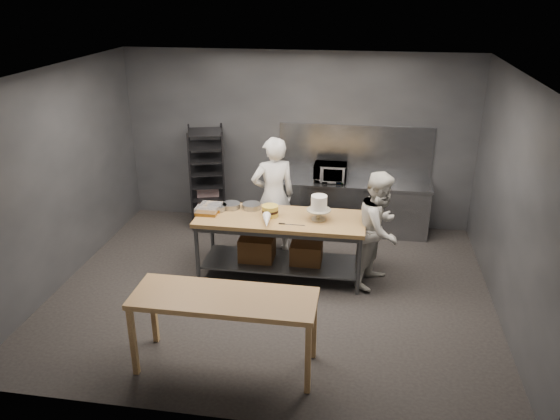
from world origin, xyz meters
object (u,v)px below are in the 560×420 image
at_px(chef_right, 379,229).
at_px(layer_cake, 270,211).
at_px(microwave, 330,172).
at_px(chef_behind, 273,196).
at_px(frosted_cake_stand, 319,205).
at_px(speed_rack, 207,178).
at_px(near_counter, 224,303).
at_px(work_table, 279,239).

distance_m(chef_right, layer_cake, 1.56).
distance_m(chef_right, microwave, 1.91).
distance_m(chef_behind, layer_cake, 0.71).
xyz_separation_m(chef_right, frosted_cake_stand, (-0.85, -0.01, 0.31)).
bearing_deg(chef_behind, chef_right, 131.17).
xyz_separation_m(chef_right, layer_cake, (-1.55, 0.02, 0.17)).
bearing_deg(speed_rack, frosted_cake_stand, -37.94).
bearing_deg(chef_right, frosted_cake_stand, 114.20).
xyz_separation_m(speed_rack, microwave, (2.13, 0.08, 0.19)).
height_order(near_counter, frosted_cake_stand, frosted_cake_stand).
bearing_deg(layer_cake, speed_rack, 130.97).
relative_size(near_counter, frosted_cake_stand, 5.56).
relative_size(work_table, chef_behind, 1.27).
bearing_deg(chef_right, microwave, 49.48).
xyz_separation_m(microwave, layer_cake, (-0.73, -1.69, -0.05)).
height_order(microwave, layer_cake, microwave).
xyz_separation_m(near_counter, frosted_cake_stand, (0.81, 2.15, 0.33)).
distance_m(speed_rack, microwave, 2.14).
bearing_deg(chef_behind, speed_rack, -59.14).
distance_m(work_table, near_counter, 2.20).
xyz_separation_m(near_counter, chef_right, (1.66, 2.16, 0.02)).
distance_m(near_counter, layer_cake, 2.19).
bearing_deg(speed_rack, microwave, 2.15).
relative_size(chef_behind, microwave, 3.49).
bearing_deg(chef_behind, frosted_cake_stand, 111.83).
bearing_deg(microwave, near_counter, -102.28).
bearing_deg(work_table, near_counter, -96.62).
bearing_deg(microwave, work_table, -109.18).
height_order(work_table, microwave, microwave).
height_order(speed_rack, frosted_cake_stand, speed_rack).
bearing_deg(layer_cake, chef_right, -0.59).
distance_m(microwave, layer_cake, 1.84).
height_order(work_table, layer_cake, layer_cake).
height_order(chef_right, layer_cake, chef_right).
relative_size(chef_right, microwave, 3.07).
relative_size(chef_behind, frosted_cake_stand, 5.26).
relative_size(work_table, speed_rack, 1.37).
bearing_deg(frosted_cake_stand, work_table, 178.27).
xyz_separation_m(near_counter, speed_rack, (-1.29, 3.79, 0.04)).
bearing_deg(chef_behind, layer_cake, 71.30).
bearing_deg(microwave, speed_rack, -177.85).
distance_m(speed_rack, frosted_cake_stand, 2.68).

